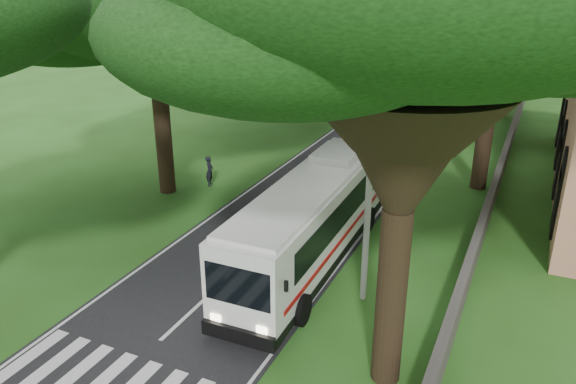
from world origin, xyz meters
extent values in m
plane|color=#264F16|center=(0.00, 0.00, 0.00)|extent=(140.00, 140.00, 0.00)
cube|color=black|center=(0.00, 25.00, 0.01)|extent=(8.00, 120.00, 0.04)
cube|color=#383533|center=(9.00, 24.00, 0.60)|extent=(0.35, 50.00, 1.20)
cylinder|color=gray|center=(5.50, 6.00, 4.00)|extent=(0.24, 0.24, 8.00)
cube|color=gray|center=(5.50, 6.00, 7.40)|extent=(1.60, 0.10, 0.10)
cube|color=gray|center=(5.50, 6.00, 6.80)|extent=(1.20, 0.10, 0.10)
cylinder|color=gray|center=(5.50, 26.00, 4.00)|extent=(0.24, 0.24, 8.00)
cube|color=gray|center=(5.50, 26.00, 7.40)|extent=(1.60, 0.10, 0.10)
cube|color=gray|center=(5.50, 26.00, 6.80)|extent=(1.20, 0.10, 0.10)
cylinder|color=gray|center=(5.50, 46.00, 4.00)|extent=(0.24, 0.24, 8.00)
cube|color=gray|center=(5.50, 46.00, 7.40)|extent=(1.60, 0.10, 0.10)
cube|color=gray|center=(5.50, 46.00, 6.80)|extent=(1.20, 0.10, 0.10)
cylinder|color=black|center=(-8.00, 12.00, 2.66)|extent=(0.90, 0.90, 5.33)
cone|color=black|center=(-8.00, 12.00, 7.23)|extent=(3.20, 3.20, 3.80)
cylinder|color=black|center=(-7.50, 30.00, 2.69)|extent=(0.90, 0.90, 5.37)
cone|color=black|center=(-7.50, 30.00, 7.27)|extent=(3.20, 3.20, 3.80)
cylinder|color=black|center=(-8.50, 48.00, 2.64)|extent=(0.90, 0.90, 5.28)
cone|color=black|center=(-8.50, 48.00, 7.18)|extent=(3.20, 3.20, 3.80)
cylinder|color=black|center=(7.50, 2.00, 2.87)|extent=(0.90, 0.90, 5.74)
cone|color=black|center=(7.50, 2.00, 7.64)|extent=(3.20, 3.20, 3.80)
cylinder|color=black|center=(8.00, 20.00, 2.96)|extent=(0.90, 0.90, 5.91)
cone|color=black|center=(8.00, 20.00, 7.81)|extent=(3.20, 3.20, 3.80)
cylinder|color=black|center=(7.50, 38.00, 3.01)|extent=(0.90, 0.90, 6.03)
cone|color=black|center=(7.50, 38.00, 7.93)|extent=(3.20, 3.20, 3.80)
cylinder|color=black|center=(8.50, 56.00, 2.74)|extent=(0.90, 0.90, 5.48)
cone|color=black|center=(8.50, 56.00, 7.38)|extent=(3.20, 3.20, 3.80)
cube|color=white|center=(2.58, 7.76, 2.08)|extent=(2.89, 12.99, 3.18)
cube|color=black|center=(2.58, 8.08, 2.54)|extent=(2.92, 10.61, 1.19)
cube|color=black|center=(2.58, 7.76, 0.54)|extent=(2.93, 13.03, 0.38)
cube|color=#B20B0F|center=(2.58, 7.76, 1.35)|extent=(2.92, 11.69, 0.19)
cube|color=white|center=(2.58, 7.76, 3.73)|extent=(2.67, 12.34, 0.19)
cylinder|color=black|center=(1.30, 3.42, 0.59)|extent=(0.40, 1.19, 1.19)
cylinder|color=black|center=(4.00, 3.46, 0.59)|extent=(0.40, 1.19, 1.19)
cylinder|color=black|center=(1.17, 11.83, 0.59)|extent=(0.40, 1.19, 1.19)
cylinder|color=black|center=(3.87, 11.88, 0.59)|extent=(0.40, 1.19, 1.19)
imported|color=#AFAFB4|center=(-0.86, 43.47, 0.78)|extent=(3.17, 4.77, 1.51)
imported|color=navy|center=(-3.00, 55.79, 0.75)|extent=(1.87, 4.45, 1.43)
imported|color=black|center=(-6.28, 13.78, 0.89)|extent=(0.60, 0.75, 1.78)
camera|label=1|loc=(10.64, -12.12, 12.02)|focal=35.00mm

